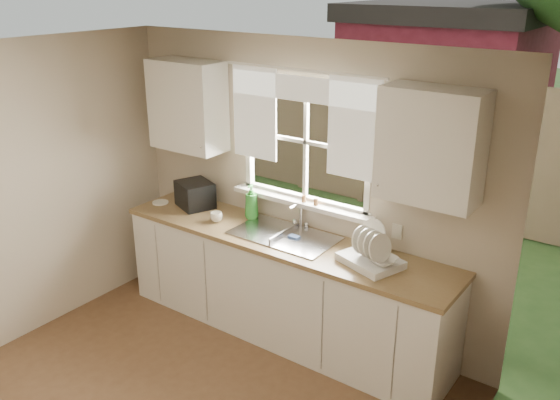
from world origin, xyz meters
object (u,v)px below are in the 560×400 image
Objects in this scene: dish_rack at (371,255)px; soap_bottle_a at (251,202)px; cup at (216,217)px; black_appliance at (195,194)px.

soap_bottle_a reaches higher than dish_rack.
soap_bottle_a is 0.34m from cup.
soap_bottle_a reaches higher than black_appliance.
dish_rack is at bearing -8.20° from cup.
black_appliance reaches higher than cup.
soap_bottle_a is 2.92× the size of cup.
soap_bottle_a is 0.61m from black_appliance.
soap_bottle_a is (-1.28, 0.18, 0.09)m from dish_rack.
dish_rack is 1.49m from cup.
soap_bottle_a is at bearing 39.02° from cup.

